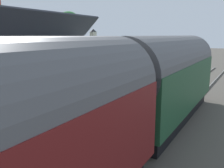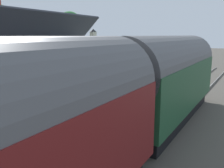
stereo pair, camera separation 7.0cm
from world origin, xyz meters
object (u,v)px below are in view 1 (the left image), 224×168
object	(u,v)px
bench_mid_platform	(149,71)
lamp_post_platform	(94,53)
train	(27,143)
planter_by_door	(95,76)
station_building	(31,72)
bench_near_building	(125,79)
planter_bench_left	(115,85)
tree_far_left	(69,28)
planter_edge_far	(92,79)
station_sign_board	(126,73)
planter_corner_building	(137,79)

from	to	relation	value
bench_mid_platform	lamp_post_platform	size ratio (longest dim) A/B	0.38
train	planter_by_door	bearing A→B (deg)	28.99
station_building	lamp_post_platform	world-z (taller)	station_building
bench_near_building	planter_by_door	distance (m)	3.09
station_building	planter_bench_left	bearing A→B (deg)	-31.20
bench_mid_platform	tree_far_left	xyz separation A→B (m)	(2.88, 11.06, 3.82)
bench_mid_platform	planter_edge_far	distance (m)	5.86
station_sign_board	tree_far_left	size ratio (longest dim) A/B	0.22
train	bench_near_building	world-z (taller)	train
bench_near_building	tree_far_left	distance (m)	13.68
train	planter_by_door	xyz separation A→B (m)	(12.51, 6.93, -1.04)
station_sign_board	train	bearing A→B (deg)	-163.68
station_building	planter_by_door	size ratio (longest dim) A/B	10.02
planter_edge_far	planter_by_door	world-z (taller)	planter_edge_far
lamp_post_platform	planter_bench_left	bearing A→B (deg)	12.78
planter_by_door	station_building	bearing A→B (deg)	-175.76
planter_edge_far	planter_by_door	size ratio (longest dim) A/B	1.15
planter_edge_far	planter_by_door	xyz separation A→B (m)	(1.93, 1.05, -0.14)
station_building	bench_near_building	distance (m)	6.59
train	planter_bench_left	bearing A→B (deg)	20.35
bench_mid_platform	tree_far_left	distance (m)	12.06
station_building	planter_by_door	world-z (taller)	station_building
planter_edge_far	lamp_post_platform	world-z (taller)	lamp_post_platform
planter_by_door	station_sign_board	bearing A→B (deg)	-121.27
train	bench_near_building	xyz separation A→B (m)	(11.79, 3.93, -0.86)
bench_mid_platform	station_sign_board	xyz separation A→B (m)	(-6.00, -0.91, 0.71)
train	bench_near_building	distance (m)	12.45
train	lamp_post_platform	size ratio (longest dim) A/B	7.53
train	bench_mid_platform	world-z (taller)	train
train	planter_edge_far	world-z (taller)	train
bench_near_building	tree_far_left	bearing A→B (deg)	56.81
train	planter_bench_left	size ratio (longest dim) A/B	39.90
train	bench_near_building	size ratio (longest dim) A/B	20.06
planter_edge_far	station_sign_board	distance (m)	3.06
station_building	bench_mid_platform	world-z (taller)	station_building
train	bench_near_building	bearing A→B (deg)	18.46
station_building	tree_far_left	world-z (taller)	tree_far_left
planter_bench_left	tree_far_left	bearing A→B (deg)	51.72
planter_edge_far	planter_corner_building	bearing A→B (deg)	-49.51
planter_bench_left	planter_by_door	distance (m)	3.93
planter_edge_far	planter_bench_left	bearing A→B (deg)	-101.03
station_building	planter_by_door	distance (m)	6.86
planter_bench_left	planter_by_door	world-z (taller)	planter_bench_left
planter_edge_far	planter_by_door	distance (m)	2.20
bench_mid_platform	planter_by_door	size ratio (longest dim) A/B	1.92
planter_edge_far	lamp_post_platform	size ratio (longest dim) A/B	0.23
planter_edge_far	tree_far_left	distance (m)	12.94
planter_bench_left	lamp_post_platform	size ratio (longest dim) A/B	0.19
planter_corner_building	station_sign_board	xyz separation A→B (m)	(-2.59, -0.46, 0.83)
planter_bench_left	bench_mid_platform	bearing A→B (deg)	0.89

